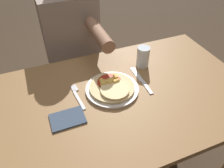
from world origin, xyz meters
name	(u,v)px	position (x,y,z in m)	size (l,w,h in m)	color
dining_table	(122,111)	(0.00, 0.00, 0.63)	(1.26, 0.76, 0.74)	olive
plate	(112,89)	(-0.04, 0.05, 0.75)	(0.26, 0.26, 0.01)	beige
pizza	(112,87)	(-0.04, 0.04, 0.77)	(0.22, 0.22, 0.04)	#E0C689
fork	(77,95)	(-0.20, 0.07, 0.75)	(0.03, 0.18, 0.00)	silver
knife	(142,80)	(0.13, 0.06, 0.75)	(0.03, 0.22, 0.00)	silver
drinking_glass	(143,57)	(0.19, 0.17, 0.80)	(0.07, 0.07, 0.11)	silver
napkin	(68,119)	(-0.28, -0.05, 0.75)	(0.14, 0.10, 0.01)	#38475B
person_diner	(73,46)	(-0.10, 0.58, 0.70)	(0.33, 0.52, 1.21)	#2D2D38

